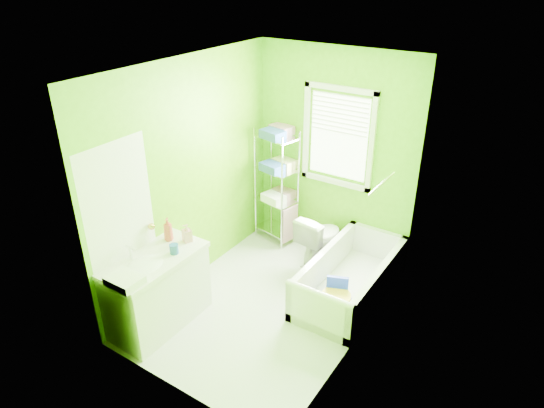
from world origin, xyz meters
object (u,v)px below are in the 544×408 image
Objects in this scene: vanity at (157,289)px; wire_shelf_unit at (278,174)px; bathtub at (349,283)px; toilet at (320,238)px.

wire_shelf_unit is at bearing 86.97° from vanity.
bathtub is 1.01× the size of wire_shelf_unit.
toilet is 0.98m from wire_shelf_unit.
bathtub is 2.12m from vanity.
toilet is at bearing 144.31° from bathtub.
vanity is 2.19m from wire_shelf_unit.
vanity is at bearing 74.25° from toilet.
bathtub is 0.78m from toilet.
vanity is at bearing -134.09° from bathtub.
bathtub is at bearing 45.91° from vanity.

